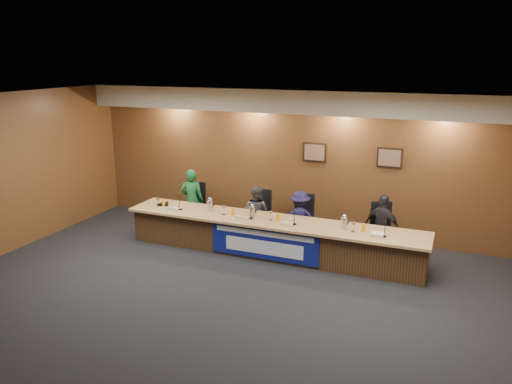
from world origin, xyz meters
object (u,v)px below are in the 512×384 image
at_px(panelist_a, 192,200).
at_px(panelist_c, 300,219).
at_px(speakerphone, 164,204).
at_px(office_chair_b, 258,217).
at_px(banner, 264,243).
at_px(carafe_right, 344,223).
at_px(office_chair_d, 383,234).
at_px(carafe_left, 210,206).
at_px(office_chair_a, 194,209).
at_px(panelist_b, 256,213).
at_px(carafe_mid, 252,212).
at_px(panelist_d, 382,227).
at_px(dais_body, 271,238).
at_px(office_chair_c, 301,223).

bearing_deg(panelist_a, panelist_c, 161.64).
bearing_deg(speakerphone, office_chair_b, 21.84).
distance_m(banner, carafe_right, 1.58).
relative_size(panelist_c, office_chair_d, 2.50).
height_order(carafe_left, carafe_right, same).
relative_size(office_chair_a, carafe_left, 2.13).
distance_m(banner, office_chair_a, 2.46).
relative_size(panelist_b, speakerphone, 3.82).
bearing_deg(banner, panelist_a, 154.05).
distance_m(office_chair_d, carafe_mid, 2.62).
height_order(banner, panelist_c, panelist_c).
height_order(carafe_mid, carafe_right, same).
xyz_separation_m(banner, speakerphone, (-2.48, 0.40, 0.40)).
relative_size(panelist_d, office_chair_b, 2.70).
xyz_separation_m(panelist_d, office_chair_a, (-4.25, 0.10, -0.17)).
height_order(panelist_c, office_chair_b, panelist_c).
height_order(panelist_d, office_chair_b, panelist_d).
height_order(dais_body, office_chair_a, dais_body).
bearing_deg(office_chair_d, speakerphone, 166.40).
bearing_deg(banner, dais_body, 90.00).
bearing_deg(dais_body, panelist_a, 163.52).
distance_m(carafe_left, speakerphone, 1.11).
distance_m(panelist_d, carafe_left, 3.51).
xyz_separation_m(dais_body, office_chair_a, (-2.17, 0.74, 0.13)).
relative_size(panelist_b, panelist_d, 0.94).
bearing_deg(panelist_d, carafe_right, 68.74).
relative_size(carafe_left, carafe_mid, 1.00).
height_order(panelist_a, carafe_left, panelist_a).
xyz_separation_m(office_chair_a, office_chair_d, (4.25, 0.00, 0.00)).
height_order(office_chair_a, speakerphone, speakerphone).
xyz_separation_m(office_chair_b, office_chair_d, (2.67, 0.00, 0.00)).
bearing_deg(dais_body, speakerphone, -179.72).
distance_m(office_chair_b, office_chair_c, 0.98).
height_order(banner, panelist_a, panelist_a).
bearing_deg(banner, panelist_b, 119.44).
distance_m(office_chair_d, carafe_right, 1.06).
distance_m(panelist_b, carafe_left, 1.03).
relative_size(carafe_right, speakerphone, 0.70).
xyz_separation_m(office_chair_a, carafe_mid, (1.78, -0.79, 0.38)).
bearing_deg(carafe_right, office_chair_a, 167.84).
bearing_deg(office_chair_c, panelist_c, -88.67).
distance_m(panelist_a, panelist_b, 1.58).
xyz_separation_m(panelist_a, panelist_d, (4.25, 0.00, -0.07)).
bearing_deg(carafe_mid, panelist_c, 41.75).
bearing_deg(speakerphone, dais_body, 0.28).
relative_size(dais_body, carafe_left, 26.63).
xyz_separation_m(panelist_a, office_chair_a, (0.00, 0.10, -0.24)).
height_order(dais_body, carafe_left, carafe_left).
height_order(banner, carafe_left, carafe_left).
distance_m(panelist_c, carafe_right, 1.31).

